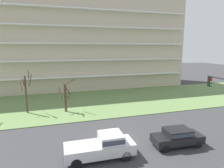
% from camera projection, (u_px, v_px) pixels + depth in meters
% --- Properties ---
extents(ground, '(160.00, 160.00, 0.00)m').
position_uv_depth(ground, '(117.00, 143.00, 17.72)').
color(ground, '#38383A').
extents(grass_lawn_strip, '(80.00, 16.00, 0.08)m').
position_uv_depth(grass_lawn_strip, '(89.00, 102.00, 30.90)').
color(grass_lawn_strip, '#66844C').
rests_on(grass_lawn_strip, ground).
extents(apartment_building, '(45.43, 12.88, 18.70)m').
position_uv_depth(apartment_building, '(77.00, 44.00, 42.34)').
color(apartment_building, beige).
rests_on(apartment_building, ground).
extents(tree_left, '(1.57, 1.55, 5.72)m').
position_uv_depth(tree_left, '(26.00, 92.00, 25.31)').
color(tree_left, '#4C3828').
rests_on(tree_left, ground).
extents(tree_center, '(2.01, 1.99, 4.48)m').
position_uv_depth(tree_center, '(66.00, 96.00, 25.89)').
color(tree_center, '#4C3828').
rests_on(tree_center, ground).
extents(pickup_silver_near_left, '(5.44, 2.11, 1.95)m').
position_uv_depth(pickup_silver_near_left, '(103.00, 146.00, 15.13)').
color(pickup_silver_near_left, '#B7BABF').
rests_on(pickup_silver_near_left, ground).
extents(sedan_black_center_left, '(4.49, 2.05, 1.57)m').
position_uv_depth(sedan_black_center_left, '(177.00, 136.00, 17.08)').
color(sedan_black_center_left, black).
rests_on(sedan_black_center_left, ground).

